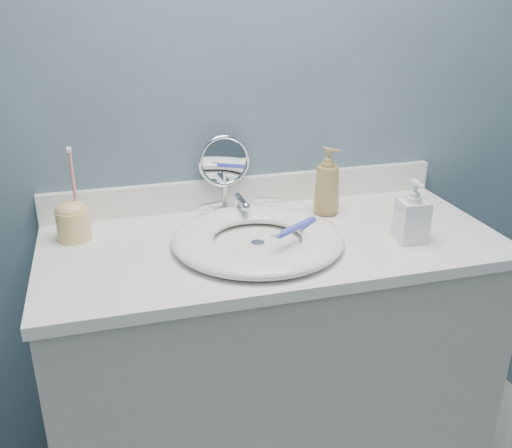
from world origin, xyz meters
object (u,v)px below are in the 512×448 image
object	(u,v)px
soap_bottle_amber	(327,181)
soap_bottle_clear	(413,211)
makeup_mirror	(224,170)
toothbrush_holder	(73,219)

from	to	relation	value
soap_bottle_amber	soap_bottle_clear	bearing A→B (deg)	-96.56
soap_bottle_clear	makeup_mirror	bearing A→B (deg)	145.81
makeup_mirror	toothbrush_holder	bearing A→B (deg)	-168.09
makeup_mirror	toothbrush_holder	xyz separation A→B (m)	(-0.43, -0.10, -0.07)
makeup_mirror	soap_bottle_amber	bearing A→B (deg)	-22.26
makeup_mirror	toothbrush_holder	distance (m)	0.45
soap_bottle_amber	soap_bottle_clear	size ratio (longest dim) A/B	1.21
toothbrush_holder	soap_bottle_clear	bearing A→B (deg)	-16.05
makeup_mirror	soap_bottle_amber	size ratio (longest dim) A/B	1.15
soap_bottle_clear	toothbrush_holder	world-z (taller)	toothbrush_holder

